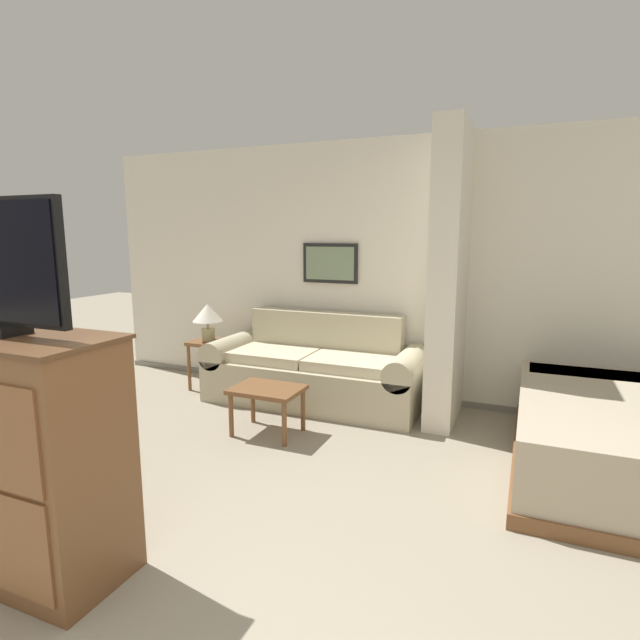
% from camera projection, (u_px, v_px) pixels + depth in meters
% --- Properties ---
extents(wall_back, '(7.25, 0.16, 2.60)m').
position_uv_depth(wall_back, '(418.00, 273.00, 4.93)').
color(wall_back, silver).
rests_on(wall_back, ground_plane).
extents(wall_partition_pillar, '(0.24, 0.81, 2.60)m').
position_uv_depth(wall_partition_pillar, '(449.00, 277.00, 4.36)').
color(wall_partition_pillar, silver).
rests_on(wall_partition_pillar, ground_plane).
extents(couch, '(2.17, 0.84, 0.88)m').
position_uv_depth(couch, '(315.00, 371.00, 5.00)').
color(couch, '#B7AD8E').
rests_on(couch, ground_plane).
extents(coffee_table, '(0.58, 0.43, 0.40)m').
position_uv_depth(coffee_table, '(267.00, 394.00, 4.19)').
color(coffee_table, brown).
rests_on(coffee_table, ground_plane).
extents(side_table, '(0.37, 0.37, 0.53)m').
position_uv_depth(side_table, '(209.00, 351.00, 5.42)').
color(side_table, brown).
rests_on(side_table, ground_plane).
extents(table_lamp, '(0.32, 0.32, 0.40)m').
position_uv_depth(table_lamp, '(208.00, 315.00, 5.35)').
color(table_lamp, tan).
rests_on(table_lamp, side_table).
extents(tv_dresser, '(1.17, 0.51, 1.21)m').
position_uv_depth(tv_dresser, '(14.00, 454.00, 2.46)').
color(tv_dresser, brown).
rests_on(tv_dresser, ground_plane).
extents(bed, '(1.50, 1.99, 0.54)m').
position_uv_depth(bed, '(631.00, 439.00, 3.44)').
color(bed, brown).
rests_on(bed, ground_plane).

